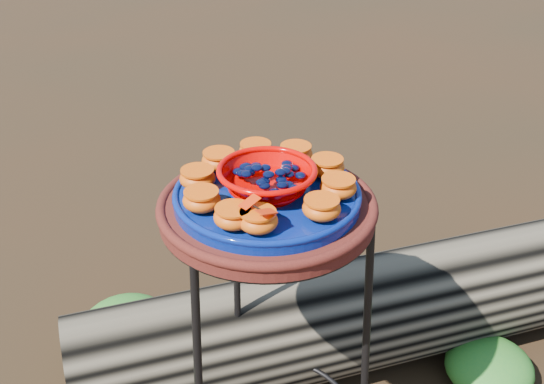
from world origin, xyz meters
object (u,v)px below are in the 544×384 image
object	(u,v)px
driftwood_log	(378,309)
plant_stand	(268,355)
red_bowl	(267,180)
cobalt_plate	(267,197)
terracotta_saucer	(267,210)

from	to	relation	value
driftwood_log	plant_stand	bearing A→B (deg)	-149.02
plant_stand	red_bowl	world-z (taller)	red_bowl
cobalt_plate	red_bowl	world-z (taller)	red_bowl
cobalt_plate	red_bowl	xyz separation A→B (m)	(0.00, 0.00, 0.04)
terracotta_saucer	cobalt_plate	size ratio (longest dim) A/B	1.17
terracotta_saucer	red_bowl	xyz separation A→B (m)	(0.00, 0.00, 0.06)
driftwood_log	cobalt_plate	bearing A→B (deg)	-149.02
driftwood_log	terracotta_saucer	bearing A→B (deg)	-149.02
red_bowl	plant_stand	bearing A→B (deg)	0.00
cobalt_plate	terracotta_saucer	bearing A→B (deg)	0.00
terracotta_saucer	driftwood_log	bearing A→B (deg)	30.98
red_bowl	terracotta_saucer	bearing A→B (deg)	0.00
red_bowl	driftwood_log	distance (m)	0.79
terracotta_saucer	red_bowl	bearing A→B (deg)	0.00
cobalt_plate	driftwood_log	distance (m)	0.76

